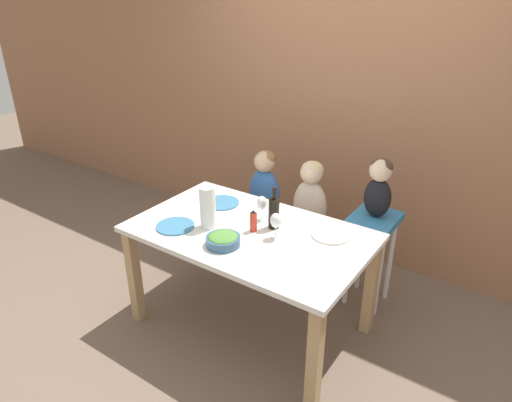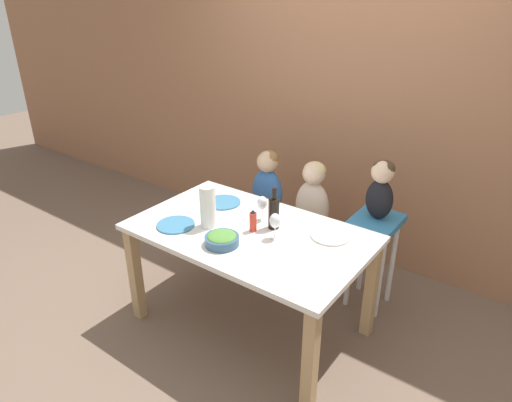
# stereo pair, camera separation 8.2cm
# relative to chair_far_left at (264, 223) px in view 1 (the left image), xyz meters

# --- Properties ---
(ground_plane) EXTENTS (14.00, 14.00, 0.00)m
(ground_plane) POSITION_rel_chair_far_left_xyz_m (0.36, -0.71, -0.38)
(ground_plane) COLOR #705B4C
(wall_back) EXTENTS (10.00, 0.06, 2.70)m
(wall_back) POSITION_rel_chair_far_left_xyz_m (0.36, 0.62, 0.97)
(wall_back) COLOR #9E6B4C
(wall_back) RESTS_ON ground_plane
(dining_table) EXTENTS (1.51, 0.91, 0.75)m
(dining_table) POSITION_rel_chair_far_left_xyz_m (0.36, -0.71, 0.27)
(dining_table) COLOR white
(dining_table) RESTS_ON ground_plane
(chair_far_left) EXTENTS (0.36, 0.43, 0.45)m
(chair_far_left) POSITION_rel_chair_far_left_xyz_m (0.00, 0.00, 0.00)
(chair_far_left) COLOR silver
(chair_far_left) RESTS_ON ground_plane
(chair_far_center) EXTENTS (0.36, 0.43, 0.45)m
(chair_far_center) POSITION_rel_chair_far_left_xyz_m (0.41, 0.00, 0.00)
(chair_far_center) COLOR silver
(chair_far_center) RESTS_ON ground_plane
(chair_right_highchair) EXTENTS (0.31, 0.37, 0.71)m
(chair_right_highchair) POSITION_rel_chair_far_left_xyz_m (0.92, 0.00, 0.17)
(chair_right_highchair) COLOR silver
(chair_right_highchair) RESTS_ON ground_plane
(person_child_left) EXTENTS (0.27, 0.17, 0.56)m
(person_child_left) POSITION_rel_chair_far_left_xyz_m (-0.00, 0.00, 0.36)
(person_child_left) COLOR #3366B2
(person_child_left) RESTS_ON chair_far_left
(person_child_center) EXTENTS (0.27, 0.17, 0.56)m
(person_child_center) POSITION_rel_chair_far_left_xyz_m (0.41, 0.00, 0.36)
(person_child_center) COLOR beige
(person_child_center) RESTS_ON chair_far_center
(person_baby_right) EXTENTS (0.19, 0.16, 0.42)m
(person_baby_right) POSITION_rel_chair_far_left_xyz_m (0.92, 0.00, 0.58)
(person_baby_right) COLOR black
(person_baby_right) RESTS_ON chair_right_highchair
(wine_bottle) EXTENTS (0.07, 0.07, 0.28)m
(wine_bottle) POSITION_rel_chair_far_left_xyz_m (0.46, -0.59, 0.48)
(wine_bottle) COLOR black
(wine_bottle) RESTS_ON dining_table
(paper_towel_roll) EXTENTS (0.10, 0.10, 0.28)m
(paper_towel_roll) POSITION_rel_chair_far_left_xyz_m (0.11, -0.82, 0.51)
(paper_towel_roll) COLOR white
(paper_towel_roll) RESTS_ON dining_table
(wine_glass_near) EXTENTS (0.07, 0.07, 0.17)m
(wine_glass_near) POSITION_rel_chair_far_left_xyz_m (0.54, -0.70, 0.49)
(wine_glass_near) COLOR white
(wine_glass_near) RESTS_ON dining_table
(wine_glass_far) EXTENTS (0.07, 0.07, 0.17)m
(wine_glass_far) POSITION_rel_chair_far_left_xyz_m (0.34, -0.54, 0.49)
(wine_glass_far) COLOR white
(wine_glass_far) RESTS_ON dining_table
(salad_bowl_large) EXTENTS (0.21, 0.21, 0.08)m
(salad_bowl_large) POSITION_rel_chair_far_left_xyz_m (0.33, -0.95, 0.41)
(salad_bowl_large) COLOR #335675
(salad_bowl_large) RESTS_ON dining_table
(dinner_plate_front_left) EXTENTS (0.25, 0.25, 0.01)m
(dinner_plate_front_left) POSITION_rel_chair_far_left_xyz_m (-0.07, -0.94, 0.38)
(dinner_plate_front_left) COLOR teal
(dinner_plate_front_left) RESTS_ON dining_table
(dinner_plate_back_left) EXTENTS (0.25, 0.25, 0.01)m
(dinner_plate_back_left) POSITION_rel_chair_far_left_xyz_m (-0.03, -0.50, 0.38)
(dinner_plate_back_left) COLOR teal
(dinner_plate_back_left) RESTS_ON dining_table
(dinner_plate_back_right) EXTENTS (0.25, 0.25, 0.01)m
(dinner_plate_back_right) POSITION_rel_chair_far_left_xyz_m (0.81, -0.48, 0.38)
(dinner_plate_back_right) COLOR silver
(dinner_plate_back_right) RESTS_ON dining_table
(condiment_bottle_hot_sauce) EXTENTS (0.05, 0.05, 0.15)m
(condiment_bottle_hot_sauce) POSITION_rel_chair_far_left_xyz_m (0.38, -0.70, 0.44)
(condiment_bottle_hot_sauce) COLOR red
(condiment_bottle_hot_sauce) RESTS_ON dining_table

